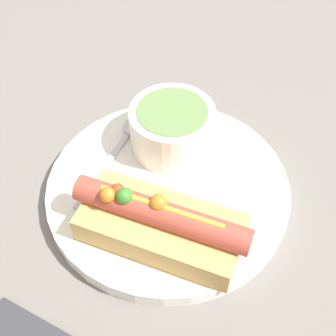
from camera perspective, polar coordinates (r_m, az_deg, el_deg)
name	(u,v)px	position (r m, az deg, el deg)	size (l,w,h in m)	color
ground_plane	(168,194)	(0.53, 0.00, -3.18)	(4.00, 4.00, 0.00)	slate
dinner_plate	(168,189)	(0.52, 0.00, -2.61)	(0.27, 0.27, 0.02)	white
hot_dog	(160,223)	(0.46, -0.98, -6.68)	(0.18, 0.08, 0.06)	tan
soup_bowl	(172,126)	(0.54, 0.51, 5.11)	(0.10, 0.10, 0.05)	silver
spoon	(124,139)	(0.56, -5.40, 3.54)	(0.02, 0.15, 0.01)	#B7B7BC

